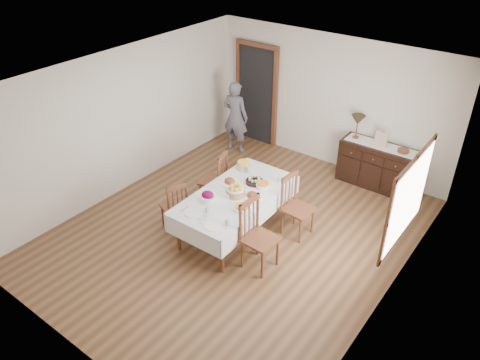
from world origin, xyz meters
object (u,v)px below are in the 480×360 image
Objects in this scene: chair_right_near at (257,234)px; sideboard at (377,166)px; table_lamp at (358,121)px; dining_table at (236,198)px; person at (235,114)px; chair_left_far at (216,178)px; chair_left_near at (175,205)px; chair_right_far at (296,205)px.

sideboard is (0.50, 3.16, -0.14)m from chair_right_near.
table_lamp reaches higher than sideboard.
dining_table is 2.87m from person.
chair_left_far is at bearing 62.09° from chair_right_near.
chair_left_far is 0.72× the size of sideboard.
chair_left_near is at bearing -122.65° from sideboard.
chair_right_far is (1.60, 1.08, 0.07)m from chair_left_near.
person is at bearing -168.60° from chair_left_far.
table_lamp reaches higher than chair_right_far.
dining_table is 1.00m from chair_left_near.
chair_left_far is (-0.78, 0.44, -0.13)m from dining_table.
chair_left_near is 0.55× the size of person.
chair_right_near reaches higher than chair_right_far.
chair_left_far is at bearing 109.84° from person.
chair_left_far is 2.21× the size of table_lamp.
person is (-2.98, -0.43, 0.40)m from sideboard.
sideboard is at bearing 167.95° from chair_left_near.
dining_table is 1.93× the size of chair_right_near.
person reaches higher than chair_right_far.
dining_table is at bearing -114.61° from sideboard.
chair_left_far reaches higher than dining_table.
table_lamp is (0.74, 2.72, 0.55)m from dining_table.
chair_left_near is (-0.83, -0.53, -0.18)m from dining_table.
chair_right_near is (1.57, 0.07, 0.10)m from chair_left_near.
dining_table is at bearing 60.94° from chair_right_near.
sideboard is 0.85× the size of person.
chair_right_far is at bearing 35.12° from dining_table.
sideboard is (0.47, 2.15, -0.11)m from chair_right_far.
chair_left_far is 1.76m from chair_right_near.
sideboard is at bearing -2.29° from table_lamp.
chair_left_far reaches higher than sideboard.
chair_left_near is at bearing 100.10° from person.
dining_table is 0.96m from chair_right_far.
table_lamp is (1.52, 2.28, 0.68)m from chair_left_far.
person is at bearing 59.54° from chair_right_far.
chair_right_far is (0.77, 0.56, -0.11)m from dining_table.
table_lamp is at bearing 129.93° from chair_left_far.
person reaches higher than table_lamp.
sideboard is at bearing 121.90° from chair_left_far.
chair_right_far is at bearing 77.91° from chair_left_far.
chair_right_near reaches higher than chair_left_far.
dining_table is at bearing 129.64° from chair_right_far.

